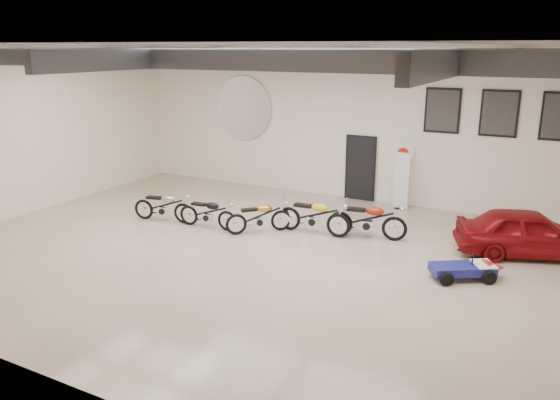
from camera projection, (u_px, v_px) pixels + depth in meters
The scene contains 18 objects.
floor at pixel (257, 254), 13.46m from camera, with size 16.00×12.00×0.01m, color #C3AD95.
ceiling at pixel (255, 44), 12.10m from camera, with size 16.00×12.00×0.01m, color slate.
back_wall at pixel (348, 124), 17.88m from camera, with size 16.00×0.02×5.00m, color white.
left_wall at pixel (26, 131), 16.38m from camera, with size 0.02×12.00×5.00m, color white.
ceiling_beams at pixel (255, 56), 12.17m from camera, with size 15.80×11.80×0.32m, color #56585D, non-canonical shape.
door at pixel (360, 169), 18.01m from camera, with size 0.92×0.08×2.10m, color black.
logo_plaque at pixel (243, 109), 19.56m from camera, with size 2.30×0.06×1.16m, color silver, non-canonical shape.
poster_left at pixel (443, 110), 16.34m from camera, with size 1.05×0.08×1.35m, color black, non-canonical shape.
poster_mid at pixel (499, 113), 15.62m from camera, with size 1.05×0.08×1.35m, color black, non-canonical shape.
oil_sign at pixel (403, 153), 17.21m from camera, with size 0.72×0.10×0.72m, color white, non-canonical shape.
banner_stand at pixel (402, 181), 16.98m from camera, with size 0.50×0.20×1.83m, color white, non-canonical shape.
motorcycle_silver at pixel (163, 205), 15.90m from camera, with size 1.86×0.58×0.97m, color silver, non-canonical shape.
motorcycle_black at pixel (207, 212), 15.32m from camera, with size 1.79×0.55×0.93m, color silver, non-canonical shape.
motorcycle_gold at pixel (259, 216), 14.93m from camera, with size 1.81×0.56×0.94m, color silver, non-canonical shape.
motorcycle_yellow at pixel (313, 215), 14.83m from camera, with size 2.05×0.64×1.07m, color silver, non-canonical shape.
motorcycle_red at pixel (367, 219), 14.48m from camera, with size 2.06×0.64×1.07m, color silver, non-canonical shape.
go_kart at pixel (469, 266), 11.99m from camera, with size 1.69×0.76×0.61m, color navy, non-canonical shape.
vintage_car at pixel (529, 233), 13.26m from camera, with size 3.44×1.39×1.17m, color maroon.
Camera 1 is at (6.38, -10.87, 4.96)m, focal length 35.00 mm.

